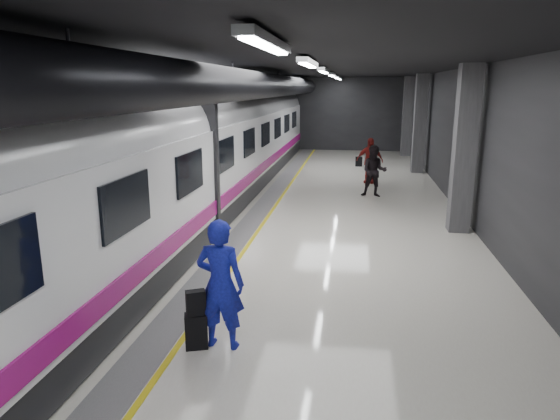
{
  "coord_description": "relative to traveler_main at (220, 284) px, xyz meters",
  "views": [
    {
      "loc": [
        1.65,
        -11.99,
        3.89
      ],
      "look_at": [
        0.03,
        -1.28,
        1.22
      ],
      "focal_mm": 32.0,
      "sensor_mm": 36.0,
      "label": 1
    }
  ],
  "objects": [
    {
      "name": "ground",
      "position": [
        0.28,
        5.2,
        -1.01
      ],
      "size": [
        40.0,
        40.0,
        0.0
      ],
      "primitive_type": "plane",
      "color": "silver",
      "rests_on": "ground"
    },
    {
      "name": "platform_hall",
      "position": [
        -0.01,
        6.16,
        2.52
      ],
      "size": [
        10.02,
        40.02,
        4.51
      ],
      "color": "black",
      "rests_on": "ground"
    },
    {
      "name": "train",
      "position": [
        -2.97,
        5.2,
        1.05
      ],
      "size": [
        3.05,
        38.0,
        4.05
      ],
      "color": "black",
      "rests_on": "ground"
    },
    {
      "name": "traveler_main",
      "position": [
        0.0,
        0.0,
        0.0
      ],
      "size": [
        0.77,
        0.54,
        2.03
      ],
      "primitive_type": "imported",
      "rotation": [
        0.0,
        0.0,
        3.07
      ],
      "color": "#1A25C9",
      "rests_on": "ground"
    },
    {
      "name": "suitcase_main",
      "position": [
        -0.37,
        -0.12,
        -0.74
      ],
      "size": [
        0.39,
        0.31,
        0.55
      ],
      "primitive_type": "cube",
      "rotation": [
        0.0,
        0.0,
        0.33
      ],
      "color": "black",
      "rests_on": "ground"
    },
    {
      "name": "shoulder_bag",
      "position": [
        -0.36,
        -0.12,
        -0.27
      ],
      "size": [
        0.33,
        0.27,
        0.38
      ],
      "primitive_type": "cube",
      "rotation": [
        0.0,
        0.0,
        0.47
      ],
      "color": "black",
      "rests_on": "suitcase_main"
    },
    {
      "name": "traveler_far_a",
      "position": [
        2.64,
        11.38,
        -0.08
      ],
      "size": [
        0.96,
        0.78,
        1.87
      ],
      "primitive_type": "imported",
      "rotation": [
        0.0,
        0.0,
        -0.08
      ],
      "color": "black",
      "rests_on": "ground"
    },
    {
      "name": "traveler_far_b",
      "position": [
        2.53,
        14.08,
        -0.07
      ],
      "size": [
        1.17,
        0.67,
        1.88
      ],
      "primitive_type": "imported",
      "rotation": [
        0.0,
        0.0,
        -0.2
      ],
      "color": "maroon",
      "rests_on": "ground"
    },
    {
      "name": "suitcase_far",
      "position": [
        2.13,
        18.61,
        -0.77
      ],
      "size": [
        0.35,
        0.25,
        0.48
      ],
      "primitive_type": "cube",
      "rotation": [
        0.0,
        0.0,
        0.12
      ],
      "color": "black",
      "rests_on": "ground"
    }
  ]
}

